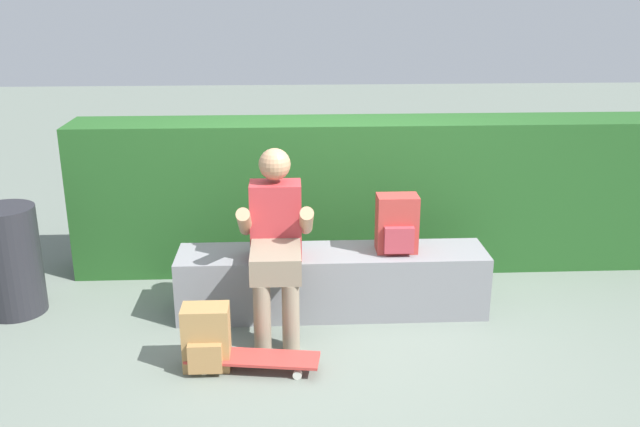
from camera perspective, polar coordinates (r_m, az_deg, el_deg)
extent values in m
plane|color=slate|center=(4.59, 1.36, -10.48)|extent=(24.00, 24.00, 0.00)
cube|color=gray|center=(4.89, 1.01, -5.62)|extent=(2.14, 0.44, 0.45)
cube|color=#B73338|center=(4.64, -3.66, -0.54)|extent=(0.34, 0.22, 0.52)
sphere|color=tan|center=(4.53, -3.76, 4.07)|extent=(0.21, 0.21, 0.21)
cube|color=gray|center=(4.41, -3.66, -4.00)|extent=(0.32, 0.40, 0.17)
cylinder|color=gray|center=(4.41, -4.78, -8.51)|extent=(0.11, 0.11, 0.45)
cylinder|color=gray|center=(4.40, -2.42, -8.48)|extent=(0.11, 0.11, 0.45)
cylinder|color=tan|center=(4.50, -6.24, -0.68)|extent=(0.09, 0.33, 0.27)
cylinder|color=tan|center=(4.49, -1.14, -0.60)|extent=(0.09, 0.33, 0.27)
cube|color=#BC3833|center=(4.26, -5.56, -11.73)|extent=(0.82, 0.31, 0.02)
cylinder|color=silver|center=(4.32, -1.61, -12.08)|extent=(0.06, 0.04, 0.05)
cylinder|color=silver|center=(4.19, -1.87, -13.11)|extent=(0.06, 0.04, 0.05)
cylinder|color=silver|center=(4.41, -9.01, -11.59)|extent=(0.06, 0.04, 0.05)
cylinder|color=silver|center=(4.29, -9.50, -12.58)|extent=(0.06, 0.04, 0.05)
cube|color=#B23833|center=(4.78, 6.35, -0.81)|extent=(0.28, 0.18, 0.40)
cube|color=#B03843|center=(4.70, 6.53, -2.19)|extent=(0.20, 0.05, 0.18)
cube|color=#A37A47|center=(4.27, -9.34, -10.01)|extent=(0.28, 0.18, 0.40)
cube|color=#A67846|center=(4.21, -9.45, -11.71)|extent=(0.20, 0.05, 0.18)
cube|color=#225220|center=(5.60, 4.20, 1.63)|extent=(4.69, 0.53, 1.20)
cylinder|color=#232328|center=(5.27, -24.12, -3.56)|extent=(0.41, 0.41, 0.77)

